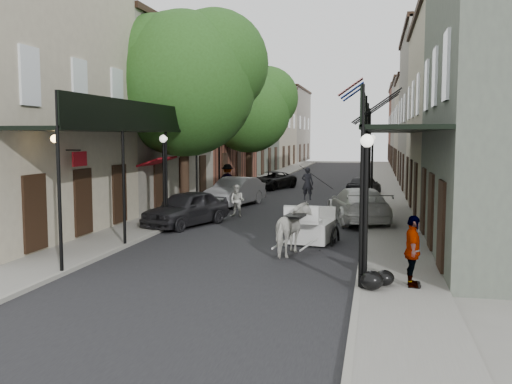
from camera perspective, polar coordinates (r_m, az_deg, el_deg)
The scene contains 24 objects.
ground at distance 16.82m, azimuth -3.32°, elevation -7.38°, with size 140.00×140.00×0.00m, color gray.
road at distance 36.26m, azimuth 5.00°, elevation -0.36°, with size 8.00×90.00×0.01m, color black.
sidewalk_left at distance 37.18m, azimuth -2.67°, elevation -0.11°, with size 2.20×90.00×0.12m, color gray.
sidewalk_right at distance 36.00m, azimuth 12.93°, elevation -0.44°, with size 2.20×90.00×0.12m, color gray.
building_row_left at distance 47.61m, azimuth -3.87°, elevation 7.40°, with size 5.00×80.00×10.50m, color #B5AC91.
building_row_right at distance 46.03m, azimuth 17.38°, elevation 7.21°, with size 5.00×80.00×10.50m, color gray.
gallery_left at distance 24.54m, azimuth -9.94°, elevation 6.18°, with size 2.20×18.05×4.88m.
gallery_right at distance 22.79m, azimuth 13.17°, elevation 6.17°, with size 2.20×18.05×4.88m.
tree_near at distance 27.47m, azimuth -6.33°, elevation 11.25°, with size 7.31×6.80×9.63m.
tree_far at distance 40.94m, azimuth -0.18°, elevation 8.52°, with size 6.45×6.00×8.61m.
lamppost_right_near at distance 13.91m, azimuth 10.91°, elevation -1.64°, with size 0.32×0.32×3.71m.
lamppost_left at distance 23.44m, azimuth -9.18°, elevation 1.32°, with size 0.32×0.32×3.71m.
lamppost_right_far at distance 33.85m, azimuth 11.53°, elevation 2.59°, with size 0.32×0.32×3.71m.
horse at distance 18.13m, azimuth 3.77°, elevation -3.78°, with size 0.89×1.95×1.64m, color beige.
carriage at distance 20.54m, azimuth 5.80°, elevation -1.99°, with size 1.89×2.60×2.75m.
pedestrian_walking at distance 26.65m, azimuth -1.89°, elevation -0.89°, with size 0.74×0.57×1.51m, color #B8B7AD.
pedestrian_sidewalk_left at distance 34.26m, azimuth -2.86°, elevation 1.15°, with size 1.28×0.73×1.98m, color gray.
pedestrian_sidewalk_right at distance 14.39m, azimuth 15.41°, elevation -5.74°, with size 1.03×0.43×1.76m, color gray.
car_left_near at distance 24.12m, azimuth -6.98°, elevation -1.64°, with size 1.77×4.39×1.50m, color black.
car_left_mid at distance 30.87m, azimuth -2.13°, elevation 0.03°, with size 1.63×4.66×1.54m, color #9E9EA3.
car_left_far at distance 40.59m, azimuth 1.51°, elevation 1.18°, with size 2.07×4.50×1.25m, color black.
car_right_near at distance 25.37m, azimuth 10.20°, elevation -1.28°, with size 2.15×5.30×1.54m, color silver.
car_right_far at distance 36.84m, azimuth 10.75°, elevation 0.66°, with size 1.53×3.80×1.30m, color black.
trash_bags at distance 14.20m, azimuth 11.99°, elevation -8.54°, with size 0.81×0.96×0.47m.
Camera 1 is at (4.32, -15.80, 3.79)m, focal length 40.00 mm.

